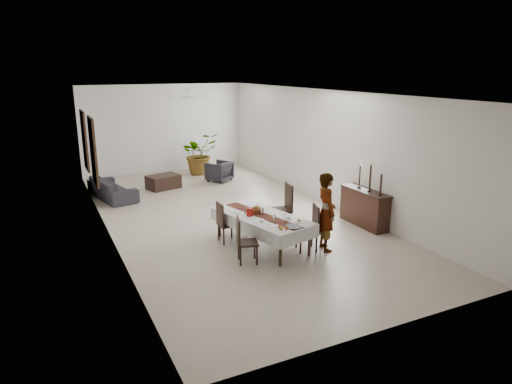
% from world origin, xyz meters
% --- Properties ---
extents(floor, '(6.00, 12.00, 0.00)m').
position_xyz_m(floor, '(0.00, 0.00, 0.00)').
color(floor, '#BDAD96').
rests_on(floor, ground).
extents(ceiling, '(6.00, 12.00, 0.02)m').
position_xyz_m(ceiling, '(0.00, 0.00, 3.20)').
color(ceiling, white).
rests_on(ceiling, wall_back).
extents(wall_back, '(6.00, 0.02, 3.20)m').
position_xyz_m(wall_back, '(0.00, 6.00, 1.60)').
color(wall_back, white).
rests_on(wall_back, floor).
extents(wall_front, '(6.00, 0.02, 3.20)m').
position_xyz_m(wall_front, '(0.00, -6.00, 1.60)').
color(wall_front, white).
rests_on(wall_front, floor).
extents(wall_left, '(0.02, 12.00, 3.20)m').
position_xyz_m(wall_left, '(-3.00, 0.00, 1.60)').
color(wall_left, white).
rests_on(wall_left, floor).
extents(wall_right, '(0.02, 12.00, 3.20)m').
position_xyz_m(wall_right, '(3.00, 0.00, 1.60)').
color(wall_right, white).
rests_on(wall_right, floor).
extents(dining_table_top, '(1.40, 2.35, 0.05)m').
position_xyz_m(dining_table_top, '(-0.09, -2.22, 0.67)').
color(dining_table_top, black).
rests_on(dining_table_top, table_leg_fl).
extents(table_leg_fl, '(0.08, 0.08, 0.64)m').
position_xyz_m(table_leg_fl, '(-0.25, -3.34, 0.32)').
color(table_leg_fl, black).
rests_on(table_leg_fl, floor).
extents(table_leg_fr, '(0.08, 0.08, 0.64)m').
position_xyz_m(table_leg_fr, '(0.54, -3.15, 0.32)').
color(table_leg_fr, black).
rests_on(table_leg_fr, floor).
extents(table_leg_bl, '(0.08, 0.08, 0.64)m').
position_xyz_m(table_leg_bl, '(-0.73, -1.30, 0.32)').
color(table_leg_bl, black).
rests_on(table_leg_bl, floor).
extents(table_leg_br, '(0.08, 0.08, 0.64)m').
position_xyz_m(table_leg_br, '(0.06, -1.11, 0.32)').
color(table_leg_br, black).
rests_on(table_leg_br, floor).
extents(tablecloth_top, '(1.60, 2.55, 0.01)m').
position_xyz_m(tablecloth_top, '(-0.09, -2.22, 0.69)').
color(tablecloth_top, silver).
rests_on(tablecloth_top, dining_table_top).
extents(tablecloth_drape_left, '(0.55, 2.31, 0.28)m').
position_xyz_m(tablecloth_drape_left, '(-0.62, -2.35, 0.56)').
color(tablecloth_drape_left, silver).
rests_on(tablecloth_drape_left, dining_table_top).
extents(tablecloth_drape_right, '(0.55, 2.31, 0.28)m').
position_xyz_m(tablecloth_drape_right, '(0.43, -2.10, 0.56)').
color(tablecloth_drape_right, silver).
rests_on(tablecloth_drape_right, dining_table_top).
extents(tablecloth_drape_near, '(1.06, 0.26, 0.28)m').
position_xyz_m(tablecloth_drape_near, '(0.18, -3.37, 0.56)').
color(tablecloth_drape_near, silver).
rests_on(tablecloth_drape_near, dining_table_top).
extents(tablecloth_drape_far, '(1.06, 0.26, 0.28)m').
position_xyz_m(tablecloth_drape_far, '(-0.37, -1.08, 0.56)').
color(tablecloth_drape_far, silver).
rests_on(tablecloth_drape_far, dining_table_top).
extents(table_runner, '(0.84, 2.31, 0.00)m').
position_xyz_m(table_runner, '(-0.09, -2.22, 0.70)').
color(table_runner, '#592719').
rests_on(table_runner, tablecloth_top).
extents(red_pitcher, '(0.17, 0.17, 0.18)m').
position_xyz_m(red_pitcher, '(-0.35, -2.14, 0.79)').
color(red_pitcher, '#99110B').
rests_on(red_pitcher, tablecloth_top).
extents(pitcher_handle, '(0.11, 0.04, 0.11)m').
position_xyz_m(pitcher_handle, '(-0.43, -2.16, 0.79)').
color(pitcher_handle, maroon).
rests_on(pitcher_handle, red_pitcher).
extents(wine_glass_near, '(0.06, 0.06, 0.16)m').
position_xyz_m(wine_glass_near, '(0.15, -2.78, 0.78)').
color(wine_glass_near, white).
rests_on(wine_glass_near, tablecloth_top).
extents(wine_glass_mid, '(0.06, 0.06, 0.16)m').
position_xyz_m(wine_glass_mid, '(-0.07, -2.74, 0.78)').
color(wine_glass_mid, white).
rests_on(wine_glass_mid, tablecloth_top).
extents(wine_glass_far, '(0.06, 0.06, 0.16)m').
position_xyz_m(wine_glass_far, '(-0.06, -2.17, 0.78)').
color(wine_glass_far, white).
rests_on(wine_glass_far, tablecloth_top).
extents(teacup_right, '(0.08, 0.08, 0.06)m').
position_xyz_m(teacup_right, '(0.30, -2.70, 0.73)').
color(teacup_right, white).
rests_on(teacup_right, saucer_right).
extents(saucer_right, '(0.14, 0.14, 0.01)m').
position_xyz_m(saucer_right, '(0.30, -2.70, 0.70)').
color(saucer_right, silver).
rests_on(saucer_right, tablecloth_top).
extents(teacup_left, '(0.08, 0.08, 0.06)m').
position_xyz_m(teacup_left, '(-0.29, -2.60, 0.73)').
color(teacup_left, white).
rests_on(teacup_left, saucer_left).
extents(saucer_left, '(0.14, 0.14, 0.01)m').
position_xyz_m(saucer_left, '(-0.29, -2.60, 0.70)').
color(saucer_left, silver).
rests_on(saucer_left, tablecloth_top).
extents(plate_near_right, '(0.22, 0.22, 0.01)m').
position_xyz_m(plate_near_right, '(0.39, -2.96, 0.70)').
color(plate_near_right, white).
rests_on(plate_near_right, tablecloth_top).
extents(bread_near_right, '(0.08, 0.08, 0.08)m').
position_xyz_m(bread_near_right, '(0.39, -2.96, 0.73)').
color(bread_near_right, tan).
rests_on(bread_near_right, plate_near_right).
extents(plate_near_left, '(0.22, 0.22, 0.01)m').
position_xyz_m(plate_near_left, '(-0.20, -2.96, 0.70)').
color(plate_near_left, silver).
rests_on(plate_near_left, tablecloth_top).
extents(plate_far_left, '(0.22, 0.22, 0.01)m').
position_xyz_m(plate_far_left, '(-0.50, -1.80, 0.70)').
color(plate_far_left, silver).
rests_on(plate_far_left, tablecloth_top).
extents(serving_tray, '(0.33, 0.33, 0.02)m').
position_xyz_m(serving_tray, '(0.13, -3.16, 0.71)').
color(serving_tray, '#3F4045').
rests_on(serving_tray, tablecloth_top).
extents(jam_jar_a, '(0.06, 0.06, 0.07)m').
position_xyz_m(jam_jar_a, '(-0.06, -3.24, 0.73)').
color(jam_jar_a, '#935415').
rests_on(jam_jar_a, tablecloth_top).
extents(jam_jar_b, '(0.06, 0.06, 0.07)m').
position_xyz_m(jam_jar_b, '(-0.16, -3.20, 0.73)').
color(jam_jar_b, '#986516').
rests_on(jam_jar_b, tablecloth_top).
extents(jam_jar_c, '(0.06, 0.06, 0.07)m').
position_xyz_m(jam_jar_c, '(-0.14, -3.10, 0.73)').
color(jam_jar_c, maroon).
rests_on(jam_jar_c, tablecloth_top).
extents(fruit_basket, '(0.28, 0.28, 0.09)m').
position_xyz_m(fruit_basket, '(-0.10, -1.99, 0.74)').
color(fruit_basket, brown).
rests_on(fruit_basket, tablecloth_top).
extents(fruit_red, '(0.08, 0.08, 0.08)m').
position_xyz_m(fruit_red, '(-0.08, -1.97, 0.81)').
color(fruit_red, '#9C150F').
rests_on(fruit_red, fruit_basket).
extents(fruit_green, '(0.07, 0.07, 0.07)m').
position_xyz_m(fruit_green, '(-0.14, -1.97, 0.81)').
color(fruit_green, '#5B7924').
rests_on(fruit_green, fruit_basket).
extents(fruit_yellow, '(0.08, 0.08, 0.08)m').
position_xyz_m(fruit_yellow, '(-0.09, -2.04, 0.81)').
color(fruit_yellow, gold).
rests_on(fruit_yellow, fruit_basket).
extents(chair_right_near_seat, '(0.52, 0.52, 0.05)m').
position_xyz_m(chair_right_near_seat, '(0.65, -2.86, 0.44)').
color(chair_right_near_seat, black).
rests_on(chair_right_near_seat, chair_right_near_leg_fl).
extents(chair_right_near_leg_fl, '(0.05, 0.05, 0.42)m').
position_xyz_m(chair_right_near_leg_fl, '(0.76, -3.08, 0.21)').
color(chair_right_near_leg_fl, black).
rests_on(chair_right_near_leg_fl, floor).
extents(chair_right_near_leg_fr, '(0.05, 0.05, 0.42)m').
position_xyz_m(chair_right_near_leg_fr, '(0.86, -2.75, 0.21)').
color(chair_right_near_leg_fr, black).
rests_on(chair_right_near_leg_fr, floor).
extents(chair_right_near_leg_bl, '(0.05, 0.05, 0.42)m').
position_xyz_m(chair_right_near_leg_bl, '(0.43, -2.98, 0.21)').
color(chair_right_near_leg_bl, black).
rests_on(chair_right_near_leg_bl, floor).
extents(chair_right_near_leg_br, '(0.05, 0.05, 0.42)m').
position_xyz_m(chair_right_near_leg_br, '(0.53, -2.65, 0.21)').
color(chair_right_near_leg_br, black).
rests_on(chair_right_near_leg_br, floor).
extents(chair_right_near_back, '(0.16, 0.42, 0.54)m').
position_xyz_m(chair_right_near_back, '(0.83, -2.92, 0.73)').
color(chair_right_near_back, black).
rests_on(chair_right_near_back, chair_right_near_seat).
extents(chair_right_far_seat, '(0.55, 0.55, 0.05)m').
position_xyz_m(chair_right_far_seat, '(0.73, -1.53, 0.50)').
color(chair_right_far_seat, black).
rests_on(chair_right_far_seat, chair_right_far_leg_fl).
extents(chair_right_far_leg_fl, '(0.05, 0.05, 0.47)m').
position_xyz_m(chair_right_far_leg_fl, '(0.89, -1.76, 0.24)').
color(chair_right_far_leg_fl, black).
rests_on(chair_right_far_leg_fl, floor).
extents(chair_right_far_leg_fr, '(0.05, 0.05, 0.47)m').
position_xyz_m(chair_right_far_leg_fr, '(0.96, -1.37, 0.24)').
color(chair_right_far_leg_fr, black).
rests_on(chair_right_far_leg_fr, floor).
extents(chair_right_far_leg_bl, '(0.05, 0.05, 0.47)m').
position_xyz_m(chair_right_far_leg_bl, '(0.51, -1.70, 0.24)').
color(chair_right_far_leg_bl, black).
rests_on(chair_right_far_leg_bl, floor).
extents(chair_right_far_leg_br, '(0.05, 0.05, 0.47)m').
position_xyz_m(chair_right_far_leg_br, '(0.57, -1.31, 0.24)').
color(chair_right_far_leg_br, black).
rests_on(chair_right_far_leg_br, floor).
extents(chair_right_far_back, '(0.12, 0.48, 0.61)m').
position_xyz_m(chair_right_far_back, '(0.95, -1.57, 0.83)').
color(chair_right_far_back, black).
rests_on(chair_right_far_back, chair_right_far_seat).
extents(chair_left_near_seat, '(0.50, 0.50, 0.05)m').
position_xyz_m(chair_left_near_seat, '(-0.75, -2.89, 0.42)').
color(chair_left_near_seat, black).
rests_on(chair_left_near_seat, chair_left_near_leg_fl).
extents(chair_left_near_leg_fl, '(0.05, 0.05, 0.39)m').
position_xyz_m(chair_left_near_leg_fl, '(-0.86, -2.69, 0.20)').
color(chair_left_near_leg_fl, black).
rests_on(chair_left_near_leg_fl, floor).
extents(chair_left_near_leg_fr, '(0.05, 0.05, 0.39)m').
position_xyz_m(chair_left_near_leg_fr, '(-0.95, -3.00, 0.20)').
color(chair_left_near_leg_fr, black).
rests_on(chair_left_near_leg_fr, floor).
extents(chair_left_near_leg_bl, '(0.05, 0.05, 0.39)m').
position_xyz_m(chair_left_near_leg_bl, '(-0.54, -2.78, 0.20)').
color(chair_left_near_leg_bl, black).
rests_on(chair_left_near_leg_bl, floor).
extents(chair_left_near_leg_br, '(0.05, 0.05, 0.39)m').
position_xyz_m(chair_left_near_leg_br, '(-0.64, -3.09, 0.20)').
color(chair_left_near_leg_br, black).
rests_on(chair_left_near_leg_br, floor).
extents(chair_left_near_back, '(0.15, 0.39, 0.51)m').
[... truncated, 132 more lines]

